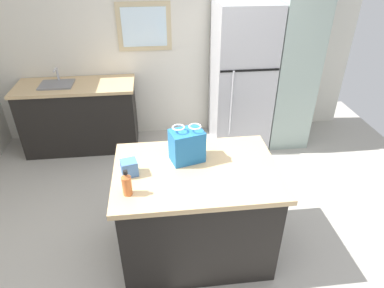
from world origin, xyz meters
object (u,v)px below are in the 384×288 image
refrigerator (241,78)px  tall_cabinet (290,69)px  bottle (127,184)px  shopping_bag (187,145)px  kitchen_island (196,211)px  small_box (129,168)px

refrigerator → tall_cabinet: tall_cabinet is taller
bottle → shopping_bag: bearing=39.7°
kitchen_island → small_box: small_box is taller
shopping_bag → small_box: shopping_bag is taller
small_box → shopping_bag: bearing=17.8°
shopping_bag → bottle: (-0.46, -0.38, -0.05)m
kitchen_island → tall_cabinet: size_ratio=0.64×
tall_cabinet → small_box: (-1.99, -1.91, -0.05)m
refrigerator → shopping_bag: refrigerator is taller
small_box → bottle: 0.24m
tall_cabinet → shopping_bag: 2.34m
shopping_bag → small_box: 0.49m
refrigerator → shopping_bag: (-0.89, -1.76, 0.12)m
kitchen_island → shopping_bag: bearing=113.0°
shopping_bag → kitchen_island: bearing=-67.0°
kitchen_island → refrigerator: bearing=66.6°
small_box → refrigerator: bearing=54.9°
small_box → bottle: bottle is taller
shopping_bag → bottle: size_ratio=1.55×
tall_cabinet → shopping_bag: bearing=-131.0°
tall_cabinet → bottle: tall_cabinet is taller
kitchen_island → shopping_bag: shopping_bag is taller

